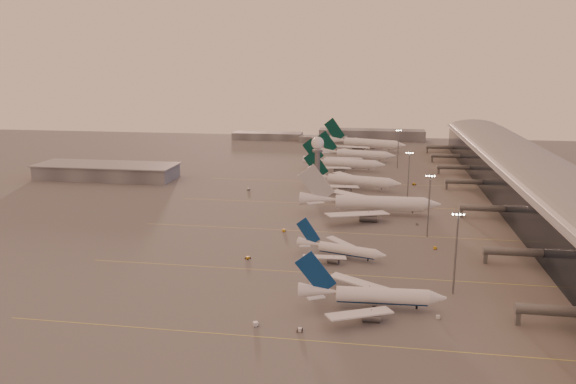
# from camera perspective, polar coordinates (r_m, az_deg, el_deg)

# --- Properties ---
(ground) EXTENTS (700.00, 700.00, 0.00)m
(ground) POSITION_cam_1_polar(r_m,az_deg,el_deg) (176.10, -2.90, -9.08)
(ground) COLOR #615E5E
(ground) RESTS_ON ground
(taxiway_markings) EXTENTS (180.00, 185.25, 0.02)m
(taxiway_markings) POSITION_cam_1_polar(r_m,az_deg,el_deg) (225.50, 7.57, -4.14)
(taxiway_markings) COLOR #E0DA4F
(taxiway_markings) RESTS_ON ground
(terminal) EXTENTS (57.00, 362.00, 23.04)m
(terminal) POSITION_cam_1_polar(r_m,az_deg,el_deg) (284.97, 23.80, 0.67)
(terminal) COLOR black
(terminal) RESTS_ON ground
(hangar) EXTENTS (82.00, 27.00, 8.50)m
(hangar) POSITION_cam_1_polar(r_m,az_deg,el_deg) (342.48, -17.93, 2.03)
(hangar) COLOR #5A5B61
(hangar) RESTS_ON ground
(radar_tower) EXTENTS (6.40, 6.40, 31.10)m
(radar_tower) POSITION_cam_1_polar(r_m,az_deg,el_deg) (284.61, 3.02, 3.90)
(radar_tower) COLOR slate
(radar_tower) RESTS_ON ground
(mast_a) EXTENTS (3.60, 0.56, 25.00)m
(mast_a) POSITION_cam_1_polar(r_m,az_deg,el_deg) (169.62, 16.70, -5.57)
(mast_a) COLOR slate
(mast_a) RESTS_ON ground
(mast_b) EXTENTS (3.60, 0.56, 25.00)m
(mast_b) POSITION_cam_1_polar(r_m,az_deg,el_deg) (221.80, 14.13, -1.04)
(mast_b) COLOR slate
(mast_b) RESTS_ON ground
(mast_c) EXTENTS (3.60, 0.56, 25.00)m
(mast_c) POSITION_cam_1_polar(r_m,az_deg,el_deg) (275.00, 12.14, 1.77)
(mast_c) COLOR slate
(mast_c) RESTS_ON ground
(mast_d) EXTENTS (3.60, 0.56, 25.00)m
(mast_d) POSITION_cam_1_polar(r_m,az_deg,el_deg) (363.54, 11.13, 4.54)
(mast_d) COLOR slate
(mast_d) RESTS_ON ground
(distant_horizon) EXTENTS (165.00, 37.50, 9.00)m
(distant_horizon) POSITION_cam_1_polar(r_m,az_deg,el_deg) (489.61, 5.27, 5.73)
(distant_horizon) COLOR #5A5B61
(distant_horizon) RESTS_ON ground
(narrowbody_near) EXTENTS (41.44, 33.05, 16.18)m
(narrowbody_near) POSITION_cam_1_polar(r_m,az_deg,el_deg) (158.27, 8.46, -10.57)
(narrowbody_near) COLOR white
(narrowbody_near) RESTS_ON ground
(narrowbody_mid) EXTENTS (32.27, 25.37, 12.97)m
(narrowbody_mid) POSITION_cam_1_polar(r_m,az_deg,el_deg) (195.95, 5.38, -5.96)
(narrowbody_mid) COLOR white
(narrowbody_mid) RESTS_ON ground
(widebody_white) EXTENTS (63.30, 50.70, 22.26)m
(widebody_white) POSITION_cam_1_polar(r_m,az_deg,el_deg) (251.99, 8.33, -1.41)
(widebody_white) COLOR white
(widebody_white) RESTS_ON ground
(greentail_a) EXTENTS (53.19, 42.47, 19.64)m
(greentail_a) POSITION_cam_1_polar(r_m,az_deg,el_deg) (301.07, 6.52, 0.96)
(greentail_a) COLOR white
(greentail_a) RESTS_ON ground
(greentail_b) EXTENTS (52.72, 42.27, 19.25)m
(greentail_b) POSITION_cam_1_polar(r_m,az_deg,el_deg) (352.64, 5.69, 2.76)
(greentail_b) COLOR white
(greentail_b) RESTS_ON ground
(greentail_c) EXTENTS (54.48, 43.60, 19.97)m
(greentail_c) POSITION_cam_1_polar(r_m,az_deg,el_deg) (387.03, 6.95, 3.67)
(greentail_c) COLOR white
(greentail_c) RESTS_ON ground
(greentail_d) EXTENTS (63.61, 50.56, 23.93)m
(greentail_d) POSITION_cam_1_polar(r_m,az_deg,el_deg) (433.77, 7.78, 4.76)
(greentail_d) COLOR white
(greentail_d) RESTS_ON ground
(gsv_truck_a) EXTENTS (6.42, 4.82, 2.47)m
(gsv_truck_a) POSITION_cam_1_polar(r_m,az_deg,el_deg) (148.22, -3.13, -13.01)
(gsv_truck_a) COLOR silver
(gsv_truck_a) RESTS_ON ground
(gsv_tug_near) EXTENTS (2.05, 3.31, 0.93)m
(gsv_tug_near) POSITION_cam_1_polar(r_m,az_deg,el_deg) (145.66, 1.20, -13.83)
(gsv_tug_near) COLOR silver
(gsv_tug_near) RESTS_ON ground
(gsv_catering_a) EXTENTS (4.79, 2.56, 3.79)m
(gsv_catering_a) POSITION_cam_1_polar(r_m,az_deg,el_deg) (156.63, 15.09, -11.72)
(gsv_catering_a) COLOR silver
(gsv_catering_a) RESTS_ON ground
(gsv_tug_mid) EXTENTS (3.84, 3.37, 0.94)m
(gsv_tug_mid) POSITION_cam_1_polar(r_m,az_deg,el_deg) (195.00, -4.10, -6.70)
(gsv_tug_mid) COLOR gold
(gsv_tug_mid) RESTS_ON ground
(gsv_truck_b) EXTENTS (5.38, 3.21, 2.05)m
(gsv_truck_b) POSITION_cam_1_polar(r_m,az_deg,el_deg) (211.26, 14.82, -5.38)
(gsv_truck_b) COLOR gold
(gsv_truck_b) RESTS_ON ground
(gsv_truck_c) EXTENTS (6.11, 4.90, 2.38)m
(gsv_truck_c) POSITION_cam_1_polar(r_m,az_deg,el_deg) (224.75, -0.32, -3.76)
(gsv_truck_c) COLOR gold
(gsv_truck_c) RESTS_ON ground
(gsv_catering_b) EXTENTS (4.72, 2.62, 3.69)m
(gsv_catering_b) POSITION_cam_1_polar(r_m,az_deg,el_deg) (239.56, 13.04, -2.88)
(gsv_catering_b) COLOR slate
(gsv_catering_b) RESTS_ON ground
(gsv_tug_far) EXTENTS (3.52, 3.98, 0.97)m
(gsv_tug_far) POSITION_cam_1_polar(r_m,az_deg,el_deg) (275.96, 5.72, -0.77)
(gsv_tug_far) COLOR silver
(gsv_tug_far) RESTS_ON ground
(gsv_truck_d) EXTENTS (4.36, 6.65, 2.53)m
(gsv_truck_d) POSITION_cam_1_polar(r_m,az_deg,el_deg) (296.58, -3.98, 0.40)
(gsv_truck_d) COLOR slate
(gsv_truck_d) RESTS_ON ground
(gsv_tug_hangar) EXTENTS (4.30, 3.32, 1.08)m
(gsv_tug_hangar) POSITION_cam_1_polar(r_m,az_deg,el_deg) (316.59, 12.68, 0.78)
(gsv_tug_hangar) COLOR gold
(gsv_tug_hangar) RESTS_ON ground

